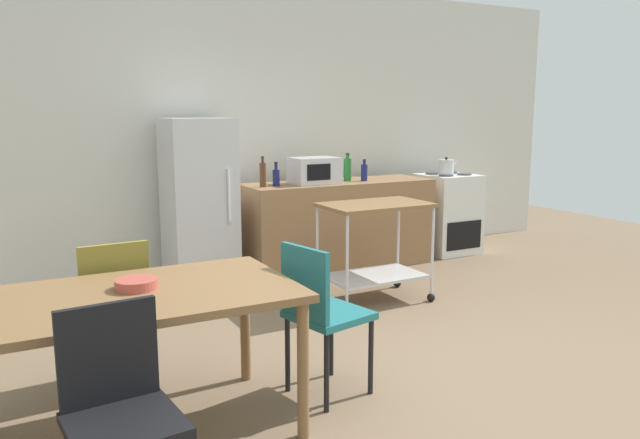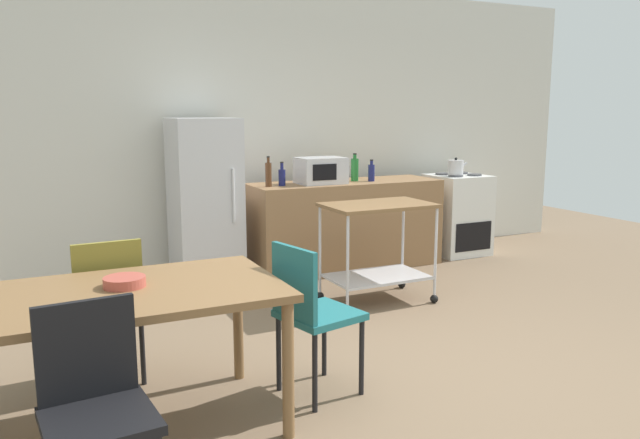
{
  "view_description": "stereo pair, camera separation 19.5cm",
  "coord_description": "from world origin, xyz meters",
  "px_view_note": "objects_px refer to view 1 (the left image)",
  "views": [
    {
      "loc": [
        -2.26,
        -2.88,
        1.61
      ],
      "look_at": [
        -0.07,
        1.2,
        0.8
      ],
      "focal_mm": 34.77,
      "sensor_mm": 36.0,
      "label": 1
    },
    {
      "loc": [
        -2.08,
        -2.97,
        1.61
      ],
      "look_at": [
        -0.07,
        1.2,
        0.8
      ],
      "focal_mm": 34.77,
      "sensor_mm": 36.0,
      "label": 2
    }
  ],
  "objects_px": {
    "refrigerator": "(199,202)",
    "kettle": "(446,167)",
    "bottle_wine": "(276,177)",
    "bottle_olive_oil": "(348,169)",
    "dining_table": "(140,308)",
    "chair_black": "(119,406)",
    "bottle_vinegar": "(364,172)",
    "fruit_bowl": "(136,284)",
    "chair_teal": "(320,309)",
    "stove_oven": "(447,213)",
    "bottle_soda": "(263,174)",
    "microwave": "(314,171)",
    "kitchen_cart": "(375,236)",
    "chair_olive": "(112,303)"
  },
  "relations": [
    {
      "from": "bottle_soda",
      "to": "kettle",
      "type": "xyz_separation_m",
      "value": [
        2.2,
        -0.02,
        -0.02
      ]
    },
    {
      "from": "chair_olive",
      "to": "stove_oven",
      "type": "distance_m",
      "value": 4.47
    },
    {
      "from": "stove_oven",
      "to": "bottle_olive_oil",
      "type": "xyz_separation_m",
      "value": [
        -1.34,
        -0.01,
        0.57
      ]
    },
    {
      "from": "refrigerator",
      "to": "kettle",
      "type": "distance_m",
      "value": 2.8
    },
    {
      "from": "refrigerator",
      "to": "kettle",
      "type": "height_order",
      "value": "refrigerator"
    },
    {
      "from": "chair_olive",
      "to": "refrigerator",
      "type": "distance_m",
      "value": 2.3
    },
    {
      "from": "bottle_vinegar",
      "to": "fruit_bowl",
      "type": "relative_size",
      "value": 1.08
    },
    {
      "from": "refrigerator",
      "to": "kettle",
      "type": "xyz_separation_m",
      "value": [
        2.78,
        -0.18,
        0.23
      ]
    },
    {
      "from": "bottle_olive_oil",
      "to": "bottle_wine",
      "type": "bearing_deg",
      "value": -176.28
    },
    {
      "from": "chair_teal",
      "to": "stove_oven",
      "type": "relative_size",
      "value": 0.97
    },
    {
      "from": "dining_table",
      "to": "chair_black",
      "type": "relative_size",
      "value": 1.69
    },
    {
      "from": "chair_olive",
      "to": "bottle_wine",
      "type": "relative_size",
      "value": 3.85
    },
    {
      "from": "chair_olive",
      "to": "bottle_wine",
      "type": "height_order",
      "value": "bottle_wine"
    },
    {
      "from": "stove_oven",
      "to": "dining_table",
      "type": "bearing_deg",
      "value": -147.64
    },
    {
      "from": "stove_oven",
      "to": "bottle_vinegar",
      "type": "height_order",
      "value": "bottle_vinegar"
    },
    {
      "from": "bottle_olive_oil",
      "to": "bottle_soda",
      "type": "bearing_deg",
      "value": -175.85
    },
    {
      "from": "stove_oven",
      "to": "bottle_vinegar",
      "type": "distance_m",
      "value": 1.32
    },
    {
      "from": "refrigerator",
      "to": "microwave",
      "type": "relative_size",
      "value": 3.37
    },
    {
      "from": "kitchen_cart",
      "to": "bottle_wine",
      "type": "bearing_deg",
      "value": 109.77
    },
    {
      "from": "bottle_wine",
      "to": "microwave",
      "type": "xyz_separation_m",
      "value": [
        0.42,
        0.0,
        0.04
      ]
    },
    {
      "from": "bottle_vinegar",
      "to": "microwave",
      "type": "bearing_deg",
      "value": 175.91
    },
    {
      "from": "chair_teal",
      "to": "kitchen_cart",
      "type": "distance_m",
      "value": 1.86
    },
    {
      "from": "stove_oven",
      "to": "microwave",
      "type": "bearing_deg",
      "value": -178.0
    },
    {
      "from": "chair_teal",
      "to": "fruit_bowl",
      "type": "xyz_separation_m",
      "value": [
        -0.98,
        0.08,
        0.26
      ]
    },
    {
      "from": "chair_olive",
      "to": "bottle_olive_oil",
      "type": "xyz_separation_m",
      "value": [
        2.7,
        1.89,
        0.5
      ]
    },
    {
      "from": "bottle_wine",
      "to": "kettle",
      "type": "relative_size",
      "value": 0.97
    },
    {
      "from": "bottle_olive_oil",
      "to": "bottle_vinegar",
      "type": "height_order",
      "value": "bottle_olive_oil"
    },
    {
      "from": "bottle_olive_oil",
      "to": "kitchen_cart",
      "type": "bearing_deg",
      "value": -109.88
    },
    {
      "from": "bottle_soda",
      "to": "microwave",
      "type": "bearing_deg",
      "value": 2.07
    },
    {
      "from": "chair_teal",
      "to": "fruit_bowl",
      "type": "relative_size",
      "value": 4.3
    },
    {
      "from": "stove_oven",
      "to": "kitchen_cart",
      "type": "bearing_deg",
      "value": -146.05
    },
    {
      "from": "chair_teal",
      "to": "chair_black",
      "type": "bearing_deg",
      "value": 105.83
    },
    {
      "from": "kettle",
      "to": "chair_teal",
      "type": "bearing_deg",
      "value": -139.73
    },
    {
      "from": "stove_oven",
      "to": "microwave",
      "type": "height_order",
      "value": "microwave"
    },
    {
      "from": "dining_table",
      "to": "bottle_vinegar",
      "type": "bearing_deg",
      "value": 40.91
    },
    {
      "from": "chair_olive",
      "to": "refrigerator",
      "type": "bearing_deg",
      "value": -122.63
    },
    {
      "from": "bottle_wine",
      "to": "fruit_bowl",
      "type": "xyz_separation_m",
      "value": [
        -1.84,
        -2.42,
        -0.21
      ]
    },
    {
      "from": "refrigerator",
      "to": "fruit_bowl",
      "type": "distance_m",
      "value": 2.8
    },
    {
      "from": "refrigerator",
      "to": "chair_black",
      "type": "bearing_deg",
      "value": -112.14
    },
    {
      "from": "bottle_soda",
      "to": "bottle_wine",
      "type": "xyz_separation_m",
      "value": [
        0.15,
        0.02,
        -0.03
      ]
    },
    {
      "from": "chair_black",
      "to": "bottle_vinegar",
      "type": "height_order",
      "value": "bottle_vinegar"
    },
    {
      "from": "fruit_bowl",
      "to": "kitchen_cart",
      "type": "bearing_deg",
      "value": 29.93
    },
    {
      "from": "refrigerator",
      "to": "kitchen_cart",
      "type": "xyz_separation_m",
      "value": [
        1.13,
        -1.27,
        -0.2
      ]
    },
    {
      "from": "chair_teal",
      "to": "chair_black",
      "type": "height_order",
      "value": "same"
    },
    {
      "from": "dining_table",
      "to": "bottle_vinegar",
      "type": "distance_m",
      "value": 3.74
    },
    {
      "from": "kitchen_cart",
      "to": "fruit_bowl",
      "type": "bearing_deg",
      "value": -150.07
    },
    {
      "from": "microwave",
      "to": "bottle_olive_oil",
      "type": "relative_size",
      "value": 1.61
    },
    {
      "from": "microwave",
      "to": "stove_oven",
      "type": "bearing_deg",
      "value": 2.0
    },
    {
      "from": "dining_table",
      "to": "kitchen_cart",
      "type": "height_order",
      "value": "kitchen_cart"
    },
    {
      "from": "bottle_wine",
      "to": "bottle_olive_oil",
      "type": "xyz_separation_m",
      "value": [
        0.83,
        0.05,
        0.03
      ]
    }
  ]
}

